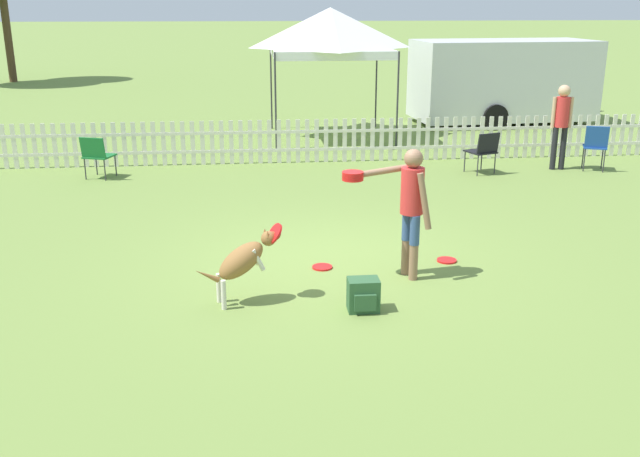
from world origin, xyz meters
TOP-DOWN VIEW (x-y plane):
  - ground_plane at (0.00, 0.00)m, footprint 240.00×240.00m
  - handler_person at (0.84, -0.64)m, footprint 1.06×0.45m
  - leaping_dog at (-1.13, -1.23)m, footprint 1.02×0.49m
  - frisbee_near_handler at (-0.14, -0.24)m, footprint 0.26×0.26m
  - frisbee_near_dog at (1.52, -0.15)m, footprint 0.26×0.26m
  - backpack_on_grass at (0.18, -1.60)m, footprint 0.35×0.28m
  - picket_fence at (-0.00, 6.07)m, footprint 24.10×0.04m
  - folding_chair_blue_left at (5.87, 4.69)m, footprint 0.58×0.59m
  - folding_chair_center at (-3.94, 5.01)m, footprint 0.63×0.64m
  - folding_chair_green_right at (3.57, 4.68)m, footprint 0.64×0.65m
  - canopy_tent_main at (1.01, 8.97)m, footprint 2.86×2.86m
  - spectator_standing at (5.21, 4.91)m, footprint 0.41×0.27m
  - equipment_trailer at (6.02, 10.67)m, footprint 5.70×2.50m

SIDE VIEW (x-z plane):
  - ground_plane at x=0.00m, z-range 0.00..0.00m
  - frisbee_near_handler at x=-0.14m, z-range 0.00..0.02m
  - frisbee_near_dog at x=1.52m, z-range 0.00..0.02m
  - backpack_on_grass at x=0.18m, z-range 0.00..0.37m
  - picket_fence at x=0.00m, z-range 0.00..0.92m
  - folding_chair_center at x=-3.94m, z-range 0.08..0.91m
  - folding_chair_green_right at x=3.57m, z-range 0.08..0.91m
  - leaping_dog at x=-1.13m, z-range 0.07..0.96m
  - folding_chair_blue_left at x=5.87m, z-range 0.10..1.02m
  - handler_person at x=0.84m, z-range 0.21..1.82m
  - spectator_standing at x=5.21m, z-range 0.19..1.89m
  - equipment_trailer at x=6.02m, z-range 0.07..2.33m
  - canopy_tent_main at x=1.01m, z-range 0.99..4.13m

